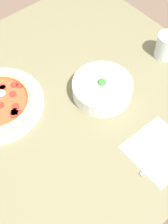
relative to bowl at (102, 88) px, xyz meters
name	(u,v)px	position (x,y,z in m)	size (l,w,h in m)	color
ground_plane	(75,176)	(-0.07, -0.09, -0.77)	(8.00, 8.00, 0.00)	brown
dining_table	(71,111)	(-0.07, -0.09, -0.14)	(1.04, 1.07, 0.74)	#706B4C
bowl	(102,88)	(0.00, 0.00, 0.00)	(0.22, 0.22, 0.08)	white
napkin	(159,151)	(0.29, -0.01, -0.03)	(0.19, 0.19, 0.00)	white
fork	(153,145)	(0.26, -0.02, -0.03)	(0.02, 0.18, 0.00)	silver
knife	(163,157)	(0.31, -0.02, -0.03)	(0.02, 0.21, 0.01)	silver
glass	(166,46)	(0.01, 0.32, 0.02)	(0.08, 0.08, 0.10)	silver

